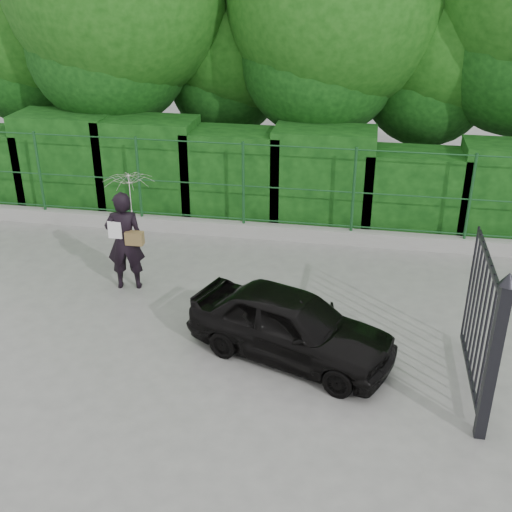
# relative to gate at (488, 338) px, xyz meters

# --- Properties ---
(ground) EXTENTS (80.00, 80.00, 0.00)m
(ground) POSITION_rel_gate_xyz_m (-4.60, 0.72, -1.19)
(ground) COLOR gray
(kerb) EXTENTS (14.00, 0.25, 0.30)m
(kerb) POSITION_rel_gate_xyz_m (-4.60, 5.22, -1.04)
(kerb) COLOR #9E9E99
(kerb) RESTS_ON ground
(fence) EXTENTS (14.13, 0.06, 1.80)m
(fence) POSITION_rel_gate_xyz_m (-4.38, 5.22, 0.01)
(fence) COLOR #16461F
(fence) RESTS_ON kerb
(hedge) EXTENTS (14.20, 1.20, 2.27)m
(hedge) POSITION_rel_gate_xyz_m (-4.65, 6.22, -0.15)
(hedge) COLOR black
(hedge) RESTS_ON ground
(gate) EXTENTS (0.22, 2.33, 2.36)m
(gate) POSITION_rel_gate_xyz_m (0.00, 0.00, 0.00)
(gate) COLOR black
(gate) RESTS_ON ground
(woman) EXTENTS (0.98, 0.92, 2.19)m
(woman) POSITION_rel_gate_xyz_m (-5.77, 2.61, 0.20)
(woman) COLOR black
(woman) RESTS_ON ground
(car) EXTENTS (3.44, 2.31, 1.09)m
(car) POSITION_rel_gate_xyz_m (-2.62, 0.90, -0.64)
(car) COLOR black
(car) RESTS_ON ground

